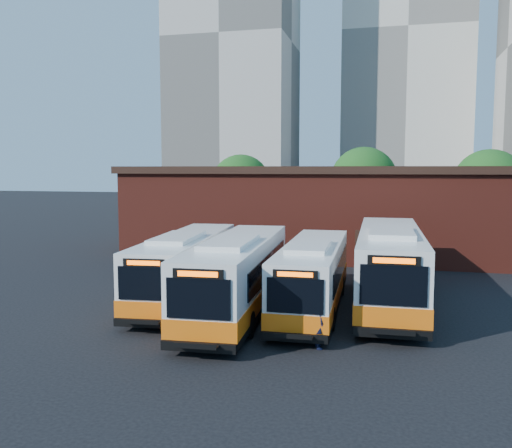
% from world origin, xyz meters
% --- Properties ---
extents(ground, '(220.00, 220.00, 0.00)m').
position_xyz_m(ground, '(0.00, 0.00, 0.00)').
color(ground, black).
extents(bus_west, '(3.46, 12.06, 3.24)m').
position_xyz_m(bus_west, '(-5.00, 3.72, 1.47)').
color(bus_west, white).
rests_on(bus_west, ground).
extents(bus_midwest, '(3.26, 12.61, 3.40)m').
position_xyz_m(bus_midwest, '(-1.90, 1.85, 1.55)').
color(bus_midwest, white).
rests_on(bus_midwest, ground).
extents(bus_mideast, '(2.62, 11.54, 3.13)m').
position_xyz_m(bus_mideast, '(1.19, 3.21, 1.42)').
color(bus_mideast, white).
rests_on(bus_mideast, ground).
extents(bus_east, '(3.00, 13.43, 3.64)m').
position_xyz_m(bus_east, '(4.50, 5.18, 1.65)').
color(bus_east, white).
rests_on(bus_east, ground).
extents(transit_worker, '(0.67, 0.82, 1.92)m').
position_xyz_m(transit_worker, '(2.10, -2.01, 0.96)').
color(transit_worker, black).
rests_on(transit_worker, ground).
extents(depot_building, '(28.60, 12.60, 6.40)m').
position_xyz_m(depot_building, '(0.00, 20.00, 3.26)').
color(depot_building, maroon).
rests_on(depot_building, ground).
extents(tree_west, '(6.00, 6.00, 7.65)m').
position_xyz_m(tree_west, '(-10.00, 32.00, 4.64)').
color(tree_west, '#382314').
rests_on(tree_west, ground).
extents(tree_mid, '(6.56, 6.56, 8.36)m').
position_xyz_m(tree_mid, '(2.00, 34.00, 5.08)').
color(tree_mid, '#382314').
rests_on(tree_mid, ground).
extents(tree_east, '(6.24, 6.24, 7.96)m').
position_xyz_m(tree_east, '(13.00, 31.00, 4.83)').
color(tree_east, '#382314').
rests_on(tree_east, ground).
extents(tower_left, '(20.00, 18.00, 56.20)m').
position_xyz_m(tower_left, '(-22.00, 72.00, 27.84)').
color(tower_left, beige).
rests_on(tower_left, ground).
extents(tower_center, '(22.00, 20.00, 61.20)m').
position_xyz_m(tower_center, '(7.00, 86.00, 30.34)').
color(tower_center, silver).
rests_on(tower_center, ground).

